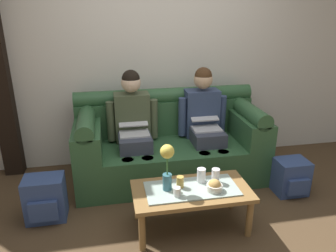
% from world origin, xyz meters
% --- Properties ---
extents(ground_plane, '(14.00, 14.00, 0.00)m').
position_xyz_m(ground_plane, '(0.00, 0.00, 0.00)').
color(ground_plane, '#4C3823').
extents(back_wall_patterned, '(6.00, 0.12, 2.90)m').
position_xyz_m(back_wall_patterned, '(0.00, 1.70, 1.45)').
color(back_wall_patterned, silver).
rests_on(back_wall_patterned, ground_plane).
extents(couch, '(2.05, 0.88, 0.96)m').
position_xyz_m(couch, '(0.00, 1.17, 0.37)').
color(couch, '#2D5633').
rests_on(couch, ground_plane).
extents(person_left, '(0.56, 0.67, 1.22)m').
position_xyz_m(person_left, '(-0.40, 1.17, 0.66)').
color(person_left, '#383D4C').
rests_on(person_left, ground_plane).
extents(person_right, '(0.56, 0.67, 1.22)m').
position_xyz_m(person_right, '(0.40, 1.17, 0.66)').
color(person_right, '#383D4C').
rests_on(person_right, ground_plane).
extents(coffee_table, '(1.01, 0.52, 0.39)m').
position_xyz_m(coffee_table, '(0.00, 0.18, 0.34)').
color(coffee_table, olive).
rests_on(coffee_table, ground_plane).
extents(flower_vase, '(0.12, 0.12, 0.41)m').
position_xyz_m(flower_vase, '(-0.21, 0.20, 0.65)').
color(flower_vase, '#336672').
rests_on(flower_vase, coffee_table).
extents(snack_bowl, '(0.13, 0.13, 0.11)m').
position_xyz_m(snack_bowl, '(0.18, 0.11, 0.43)').
color(snack_bowl, silver).
rests_on(snack_bowl, coffee_table).
extents(cup_near_left, '(0.08, 0.08, 0.13)m').
position_xyz_m(cup_near_left, '(0.11, 0.27, 0.46)').
color(cup_near_left, silver).
rests_on(cup_near_left, coffee_table).
extents(cup_near_right, '(0.06, 0.06, 0.08)m').
position_xyz_m(cup_near_right, '(-0.15, 0.09, 0.43)').
color(cup_near_right, white).
rests_on(cup_near_right, coffee_table).
extents(cup_far_center, '(0.06, 0.06, 0.10)m').
position_xyz_m(cup_far_center, '(-0.09, 0.22, 0.44)').
color(cup_far_center, gold).
rests_on(cup_far_center, coffee_table).
extents(cup_far_left, '(0.07, 0.07, 0.13)m').
position_xyz_m(cup_far_left, '(0.23, 0.24, 0.46)').
color(cup_far_left, silver).
rests_on(cup_far_left, coffee_table).
extents(backpack_left, '(0.35, 0.30, 0.42)m').
position_xyz_m(backpack_left, '(-1.27, 0.55, 0.21)').
color(backpack_left, '#33477A').
rests_on(backpack_left, ground_plane).
extents(backpack_right, '(0.32, 0.31, 0.37)m').
position_xyz_m(backpack_right, '(1.16, 0.53, 0.18)').
color(backpack_right, '#33477A').
rests_on(backpack_right, ground_plane).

